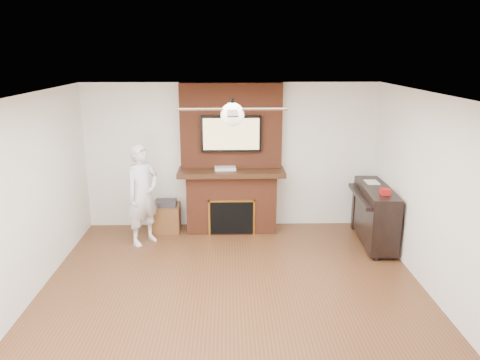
{
  "coord_description": "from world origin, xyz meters",
  "views": [
    {
      "loc": [
        -0.04,
        -5.13,
        2.99
      ],
      "look_at": [
        0.11,
        0.9,
        1.33
      ],
      "focal_mm": 35.0,
      "sensor_mm": 36.0,
      "label": 1
    }
  ],
  "objects_px": {
    "side_table": "(166,217)",
    "piano": "(374,214)",
    "person": "(143,194)",
    "fireplace": "(231,173)"
  },
  "relations": [
    {
      "from": "side_table",
      "to": "fireplace",
      "type": "bearing_deg",
      "value": 2.32
    },
    {
      "from": "person",
      "to": "piano",
      "type": "bearing_deg",
      "value": -50.7
    },
    {
      "from": "fireplace",
      "to": "piano",
      "type": "relative_size",
      "value": 1.72
    },
    {
      "from": "side_table",
      "to": "piano",
      "type": "bearing_deg",
      "value": -11.71
    },
    {
      "from": "side_table",
      "to": "person",
      "type": "bearing_deg",
      "value": -118.84
    },
    {
      "from": "side_table",
      "to": "piano",
      "type": "distance_m",
      "value": 3.47
    },
    {
      "from": "person",
      "to": "side_table",
      "type": "height_order",
      "value": "person"
    },
    {
      "from": "piano",
      "to": "fireplace",
      "type": "bearing_deg",
      "value": 166.3
    },
    {
      "from": "side_table",
      "to": "piano",
      "type": "xyz_separation_m",
      "value": [
        3.4,
        -0.64,
        0.25
      ]
    },
    {
      "from": "fireplace",
      "to": "side_table",
      "type": "relative_size",
      "value": 4.64
    }
  ]
}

